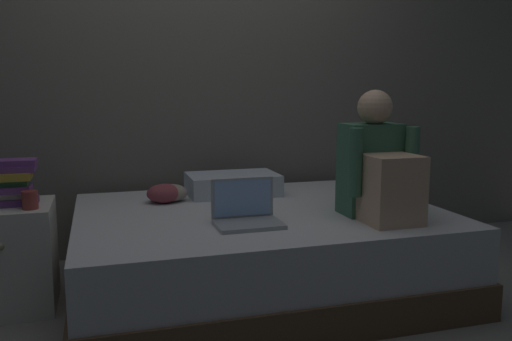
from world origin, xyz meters
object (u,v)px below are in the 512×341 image
Objects in this scene: laptop at (246,213)px; book_stack at (11,182)px; bed at (259,250)px; person_sitting at (379,169)px; pillow at (233,184)px; nightstand at (9,257)px; mug at (30,200)px; clothes_pile at (166,193)px.

laptop is 1.19m from book_stack.
book_stack is at bearing 174.47° from bed.
person_sitting is 1.17× the size of pillow.
nightstand is 5.99× the size of mug.
laptop is at bearing -118.16° from bed.
mug is at bearing 163.27° from laptop.
pillow is (1.26, 0.32, 0.26)m from nightstand.
book_stack reaches higher than clothes_pile.
laptop is at bearing 175.30° from person_sitting.
book_stack is (0.03, -0.01, 0.39)m from nightstand.
laptop is 0.71m from clothes_pile.
pillow is at bearing 14.29° from clothes_pile.
bed is at bearing -5.53° from book_stack.
bed is 6.25× the size of laptop.
person_sitting reaches higher than mug.
pillow is at bearing 21.24° from mug.
laptop is 0.75m from pillow.
mug is (-1.01, 0.30, 0.07)m from laptop.
mug is at bearing -42.69° from nightstand.
nightstand is 0.39m from book_stack.
bed is at bearing -85.31° from pillow.
laptop is at bearing -16.73° from mug.
bed is 8.49× the size of book_stack.
person_sitting is 2.75× the size of clothes_pile.
clothes_pile is at bearing 14.21° from nightstand.
nightstand is 1.24m from laptop.
nightstand is at bearing 159.63° from laptop.
nightstand is (-1.30, 0.13, 0.04)m from bed.
nightstand is at bearing 174.31° from bed.
book_stack is (-1.11, 0.42, 0.14)m from laptop.
person_sitting is 1.00m from pillow.
person_sitting reaches higher than pillow.
book_stack is 0.99× the size of clothes_pile.
book_stack reaches higher than pillow.
person_sitting is 1.86m from book_stack.
mug reaches higher than bed.
clothes_pile is (-0.47, 0.34, 0.29)m from bed.
laptop reaches higher than pillow.
laptop is (-0.16, -0.29, 0.29)m from bed.
person_sitting is 1.74m from mug.
pillow is (-0.57, 0.80, -0.19)m from person_sitting.
bed is at bearing -36.08° from clothes_pile.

